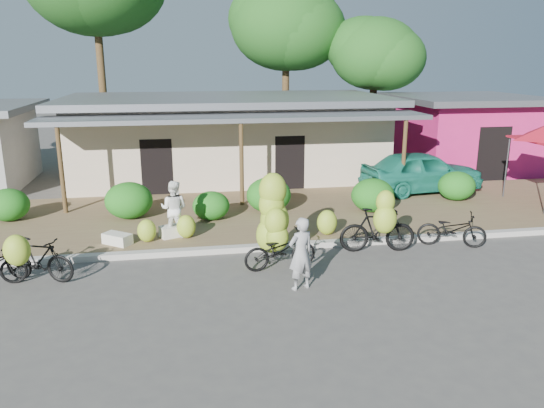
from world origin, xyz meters
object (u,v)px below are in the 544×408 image
(teal_van, at_px, (422,171))
(bike_right, at_px, (379,227))
(tree_near_right, at_px, (371,52))
(bike_center, at_px, (276,229))
(bike_far_right, at_px, (452,229))
(bystander, at_px, (174,209))
(sack_near, at_px, (176,231))
(sack_far, at_px, (117,239))
(tree_center_right, at_px, (282,23))
(bike_left, at_px, (35,258))
(vendor, at_px, (301,254))

(teal_van, bearing_deg, bike_right, 139.62)
(tree_near_right, xyz_separation_m, teal_van, (-0.68, -7.83, -4.27))
(bike_center, bearing_deg, bike_far_right, -93.13)
(bystander, relative_size, teal_van, 0.35)
(sack_near, xyz_separation_m, teal_van, (8.79, 3.58, 0.60))
(sack_far, bearing_deg, bike_far_right, -8.62)
(bike_center, distance_m, bike_far_right, 4.85)
(bike_right, bearing_deg, sack_near, 76.44)
(tree_near_right, bearing_deg, tree_center_right, 153.43)
(bike_far_right, height_order, bystander, bystander)
(bike_right, bearing_deg, sack_far, 84.25)
(bike_left, height_order, bike_right, bike_right)
(sack_near, height_order, teal_van, teal_van)
(tree_center_right, distance_m, teal_van, 11.81)
(tree_center_right, relative_size, bike_far_right, 4.64)
(sack_near, xyz_separation_m, vendor, (2.66, -3.71, 0.54))
(tree_center_right, xyz_separation_m, bike_center, (-3.08, -15.61, -5.65))
(bike_far_right, bearing_deg, teal_van, 4.92)
(bike_right, distance_m, sack_far, 6.78)
(bike_right, height_order, vendor, bike_right)
(sack_near, height_order, bystander, bystander)
(bike_left, bearing_deg, tree_center_right, -7.10)
(sack_far, height_order, vendor, vendor)
(tree_center_right, distance_m, sack_near, 15.77)
(tree_center_right, xyz_separation_m, tree_near_right, (4.00, -2.00, -1.38))
(bike_left, distance_m, bike_center, 5.42)
(bike_right, xyz_separation_m, bike_far_right, (2.10, 0.18, -0.25))
(bike_left, distance_m, bike_far_right, 10.24)
(bike_far_right, relative_size, sack_near, 2.19)
(tree_near_right, distance_m, bike_right, 14.71)
(tree_near_right, xyz_separation_m, sack_near, (-9.47, -11.41, -4.87))
(bystander, xyz_separation_m, teal_van, (8.81, 3.57, -0.02))
(sack_near, height_order, vendor, vendor)
(bike_far_right, bearing_deg, tree_near_right, 11.82)
(bike_left, bearing_deg, teal_van, -41.97)
(bike_right, bearing_deg, vendor, 133.43)
(tree_near_right, height_order, teal_van, tree_near_right)
(bike_left, xyz_separation_m, bystander, (3.00, 2.42, 0.31))
(tree_near_right, distance_m, bystander, 15.43)
(bike_far_right, bearing_deg, tree_center_right, 28.14)
(bike_left, bearing_deg, tree_near_right, -20.99)
(sack_far, bearing_deg, teal_van, 21.19)
(bike_right, relative_size, vendor, 1.24)
(tree_near_right, distance_m, bike_center, 15.93)
(bike_center, bearing_deg, sack_far, 56.51)
(vendor, bearing_deg, sack_near, -74.47)
(bike_far_right, height_order, vendor, vendor)
(tree_near_right, height_order, vendor, tree_near_right)
(bike_far_right, xyz_separation_m, teal_van, (1.60, 5.31, 0.41))
(sack_near, bearing_deg, vendor, -54.34)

